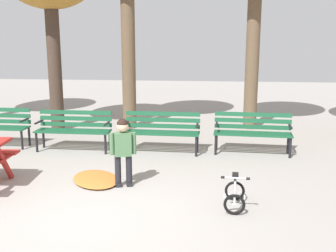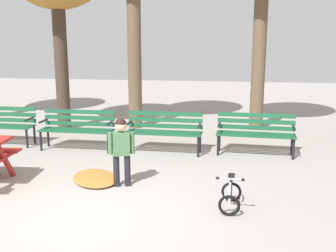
# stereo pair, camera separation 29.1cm
# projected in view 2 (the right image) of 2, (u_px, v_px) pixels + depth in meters

# --- Properties ---
(ground) EXTENTS (36.00, 36.00, 0.00)m
(ground) POSITION_uv_depth(u_px,v_px,m) (79.00, 215.00, 5.59)
(ground) COLOR gray
(park_bench_far_left) EXTENTS (1.60, 0.47, 0.85)m
(park_bench_far_left) POSITION_uv_depth(u_px,v_px,m) (1.00, 122.00, 9.26)
(park_bench_far_left) COLOR #195133
(park_bench_far_left) RESTS_ON ground
(park_bench_left) EXTENTS (1.60, 0.46, 0.85)m
(park_bench_left) POSITION_uv_depth(u_px,v_px,m) (78.00, 126.00, 8.83)
(park_bench_left) COLOR #195133
(park_bench_left) RESTS_ON ground
(park_bench_right) EXTENTS (1.61, 0.50, 0.85)m
(park_bench_right) POSITION_uv_depth(u_px,v_px,m) (164.00, 129.00, 8.60)
(park_bench_right) COLOR #195133
(park_bench_right) RESTS_ON ground
(park_bench_far_right) EXTENTS (1.62, 0.54, 0.85)m
(park_bench_far_right) POSITION_uv_depth(u_px,v_px,m) (256.00, 130.00, 8.43)
(park_bench_far_right) COLOR #195133
(park_bench_far_right) RESTS_ON ground
(child_standing) EXTENTS (0.42, 0.23, 1.13)m
(child_standing) POSITION_uv_depth(u_px,v_px,m) (121.00, 146.00, 6.60)
(child_standing) COLOR black
(child_standing) RESTS_ON ground
(kids_bicycle) EXTENTS (0.39, 0.58, 0.54)m
(kids_bicycle) POSITION_uv_depth(u_px,v_px,m) (230.00, 195.00, 5.78)
(kids_bicycle) COLOR black
(kids_bicycle) RESTS_ON ground
(leaf_pile) EXTENTS (1.17, 1.27, 0.07)m
(leaf_pile) POSITION_uv_depth(u_px,v_px,m) (95.00, 178.00, 6.98)
(leaf_pile) COLOR #B26B2D
(leaf_pile) RESTS_ON ground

